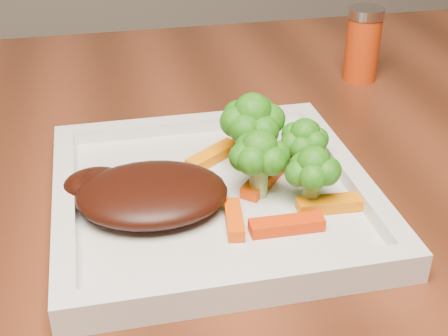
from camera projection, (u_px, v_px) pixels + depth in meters
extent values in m
cube|color=silver|center=(213.00, 200.00, 0.55)|extent=(0.27, 0.27, 0.01)
ellipsoid|color=black|center=(152.00, 193.00, 0.52)|extent=(0.13, 0.11, 0.03)
cube|color=red|center=(287.00, 225.00, 0.50)|extent=(0.06, 0.02, 0.01)
cube|color=#DC6B03|center=(333.00, 204.00, 0.52)|extent=(0.06, 0.02, 0.01)
cube|color=#E54503|center=(234.00, 219.00, 0.50)|extent=(0.02, 0.05, 0.01)
cube|color=red|center=(303.00, 148.00, 0.60)|extent=(0.05, 0.02, 0.01)
cube|color=orange|center=(213.00, 155.00, 0.59)|extent=(0.06, 0.05, 0.01)
cube|color=#E03F03|center=(263.00, 180.00, 0.55)|extent=(0.05, 0.06, 0.01)
cylinder|color=#B9320A|center=(363.00, 44.00, 0.78)|extent=(0.05, 0.05, 0.09)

